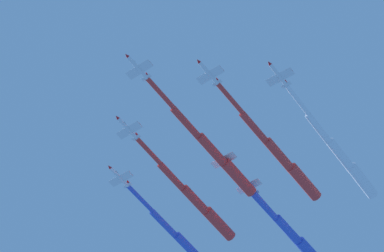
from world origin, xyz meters
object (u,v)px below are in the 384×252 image
Objects in this scene: jet_port_mid at (342,156)px; jet_starboard_mid at (190,249)px; jet_port_inner at (281,156)px; jet_port_outer at (290,232)px; jet_starboard_inner at (197,201)px; jet_lead at (214,152)px.

jet_port_mid is 59.89m from jet_starboard_mid.
jet_port_inner is 0.99× the size of jet_port_outer.
jet_port_inner is 1.05× the size of jet_port_mid.
jet_starboard_inner is 0.93× the size of jet_port_outer.
jet_port_mid is 32.91m from jet_port_outer.
jet_lead is at bearing 31.59° from jet_port_outer.
jet_port_inner is 31.24m from jet_port_outer.
jet_port_inner is 18.91m from jet_port_mid.
jet_lead is 20.30m from jet_port_inner.
jet_port_outer reaches higher than jet_port_inner.
jet_starboard_inner is 47.06m from jet_port_mid.
jet_starboard_inner is 0.94× the size of jet_starboard_mid.
jet_starboard_mid is at bearing -104.92° from jet_starboard_inner.
jet_port_outer reaches higher than jet_lead.
jet_starboard_mid is at bearing -74.95° from jet_port_inner.
jet_port_inner is at bearing 105.05° from jet_starboard_mid.
jet_starboard_inner is 0.98× the size of jet_port_mid.
jet_starboard_mid is (-7.12, -40.24, 2.99)m from jet_lead.
jet_lead is 1.04× the size of jet_port_mid.
jet_lead is 1.06× the size of jet_starboard_inner.
jet_lead is 40.92m from jet_port_outer.
jet_lead is 39.15m from jet_port_mid.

